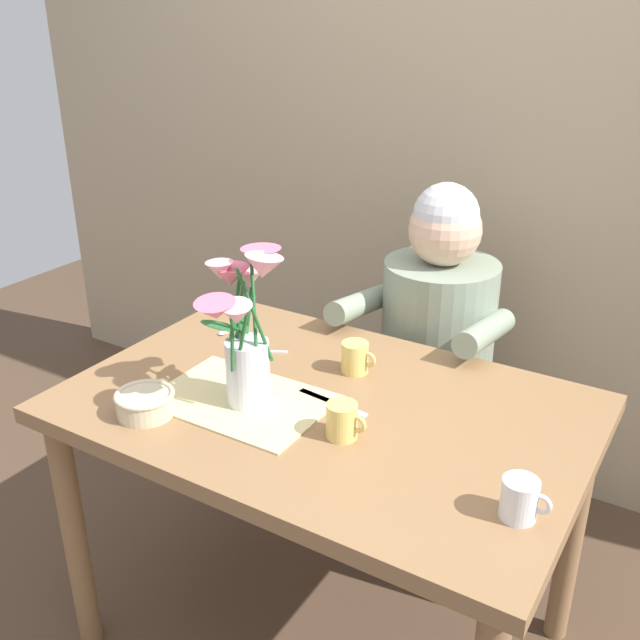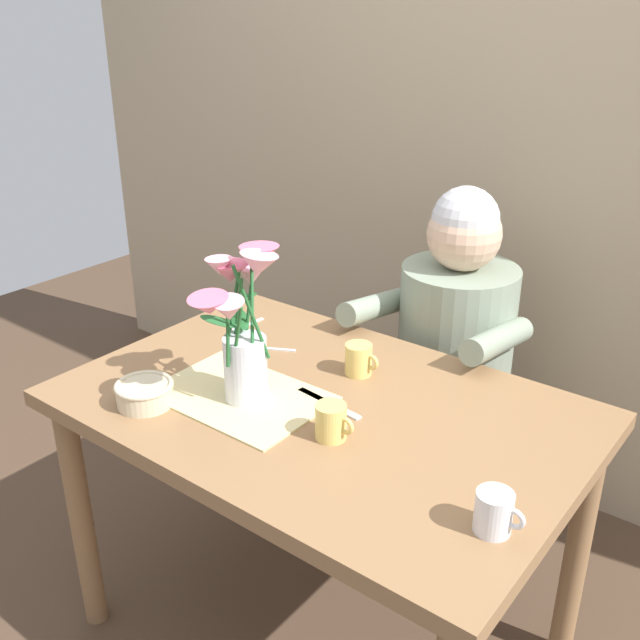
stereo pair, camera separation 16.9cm
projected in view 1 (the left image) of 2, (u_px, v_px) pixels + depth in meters
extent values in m
plane|color=#4C3828|center=(324.00, 634.00, 2.00)|extent=(6.00, 6.00, 0.00)
cube|color=tan|center=(496.00, 119.00, 2.31)|extent=(4.00, 0.10, 2.50)
cube|color=olive|center=(325.00, 409.00, 1.71)|extent=(1.20, 0.80, 0.04)
cylinder|color=olive|center=(75.00, 535.00, 1.86)|extent=(0.06, 0.06, 0.70)
cylinder|color=olive|center=(237.00, 415.00, 2.38)|extent=(0.06, 0.06, 0.70)
cylinder|color=olive|center=(572.00, 531.00, 1.87)|extent=(0.06, 0.06, 0.70)
cylinder|color=#4C4C56|center=(428.00, 464.00, 2.39)|extent=(0.30, 0.30, 0.40)
cylinder|color=gray|center=(437.00, 341.00, 2.21)|extent=(0.34, 0.34, 0.50)
sphere|color=#DBB293|center=(445.00, 230.00, 2.07)|extent=(0.21, 0.21, 0.21)
sphere|color=silver|center=(446.00, 216.00, 2.05)|extent=(0.19, 0.19, 0.19)
cylinder|color=gray|center=(361.00, 304.00, 2.14)|extent=(0.07, 0.33, 0.12)
cylinder|color=gray|center=(485.00, 332.00, 1.96)|extent=(0.07, 0.33, 0.12)
cube|color=beige|center=(242.00, 400.00, 1.70)|extent=(0.40, 0.28, 0.00)
cylinder|color=silver|center=(248.00, 373.00, 1.66)|extent=(0.10, 0.10, 0.16)
cylinder|color=#23602D|center=(255.00, 316.00, 1.58)|extent=(0.05, 0.06, 0.23)
cone|color=pink|center=(263.00, 267.00, 1.52)|extent=(0.12, 0.12, 0.06)
sphere|color=#E5D14C|center=(263.00, 265.00, 1.52)|extent=(0.02, 0.02, 0.02)
cylinder|color=#23602D|center=(254.00, 311.00, 1.61)|extent=(0.07, 0.09, 0.22)
cone|color=#DB6684|center=(261.00, 258.00, 1.57)|extent=(0.12, 0.12, 0.05)
sphere|color=#E5D14C|center=(261.00, 256.00, 1.57)|extent=(0.02, 0.02, 0.02)
cylinder|color=#23602D|center=(248.00, 320.00, 1.66)|extent=(0.03, 0.02, 0.16)
cone|color=pink|center=(249.00, 279.00, 1.66)|extent=(0.09, 0.09, 0.04)
sphere|color=#E5D14C|center=(249.00, 277.00, 1.66)|extent=(0.02, 0.02, 0.02)
cylinder|color=#23602D|center=(239.00, 319.00, 1.63)|extent=(0.05, 0.01, 0.19)
cone|color=#DB6684|center=(230.00, 276.00, 1.61)|extent=(0.11, 0.11, 0.05)
sphere|color=#E5D14C|center=(230.00, 274.00, 1.60)|extent=(0.02, 0.02, 0.02)
cylinder|color=#23602D|center=(234.00, 317.00, 1.62)|extent=(0.03, 0.05, 0.21)
cone|color=pink|center=(220.00, 271.00, 1.58)|extent=(0.07, 0.07, 0.04)
sphere|color=#E5D14C|center=(220.00, 269.00, 1.58)|extent=(0.02, 0.02, 0.02)
cylinder|color=#23602D|center=(232.00, 337.00, 1.57)|extent=(0.01, 0.02, 0.16)
cone|color=#DB6684|center=(216.00, 311.00, 1.50)|extent=(0.10, 0.10, 0.05)
sphere|color=#E5D14C|center=(215.00, 308.00, 1.49)|extent=(0.02, 0.02, 0.02)
cylinder|color=#23602D|center=(242.00, 339.00, 1.57)|extent=(0.06, 0.03, 0.15)
cone|color=pink|center=(237.00, 315.00, 1.49)|extent=(0.10, 0.10, 0.06)
sphere|color=#E5D14C|center=(236.00, 312.00, 1.49)|extent=(0.02, 0.02, 0.02)
ellipsoid|color=#23602D|center=(239.00, 323.00, 1.67)|extent=(0.10, 0.09, 0.03)
ellipsoid|color=#23602D|center=(220.00, 326.00, 1.62)|extent=(0.10, 0.07, 0.03)
ellipsoid|color=#23602D|center=(247.00, 299.00, 1.65)|extent=(0.08, 0.10, 0.04)
cylinder|color=beige|center=(145.00, 404.00, 1.64)|extent=(0.13, 0.13, 0.05)
torus|color=beige|center=(144.00, 395.00, 1.63)|extent=(0.14, 0.14, 0.01)
cube|color=silver|center=(333.00, 402.00, 1.69)|extent=(0.19, 0.04, 0.00)
cylinder|color=#E5C666|center=(342.00, 421.00, 1.55)|extent=(0.07, 0.07, 0.08)
torus|color=#E5C666|center=(357.00, 424.00, 1.53)|extent=(0.04, 0.01, 0.04)
cylinder|color=#E5C666|center=(355.00, 357.00, 1.82)|extent=(0.07, 0.07, 0.08)
torus|color=#E5C666|center=(368.00, 360.00, 1.80)|extent=(0.04, 0.01, 0.04)
cylinder|color=silver|center=(519.00, 499.00, 1.31)|extent=(0.07, 0.07, 0.08)
torus|color=silver|center=(540.00, 504.00, 1.29)|extent=(0.04, 0.01, 0.04)
cube|color=silver|center=(236.00, 327.00, 2.08)|extent=(0.02, 0.10, 0.00)
ellipsoid|color=silver|center=(222.00, 333.00, 2.04)|extent=(0.02, 0.03, 0.01)
cube|color=silver|center=(269.00, 352.00, 1.94)|extent=(0.09, 0.06, 0.00)
ellipsoid|color=silver|center=(248.00, 350.00, 1.94)|extent=(0.03, 0.03, 0.01)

